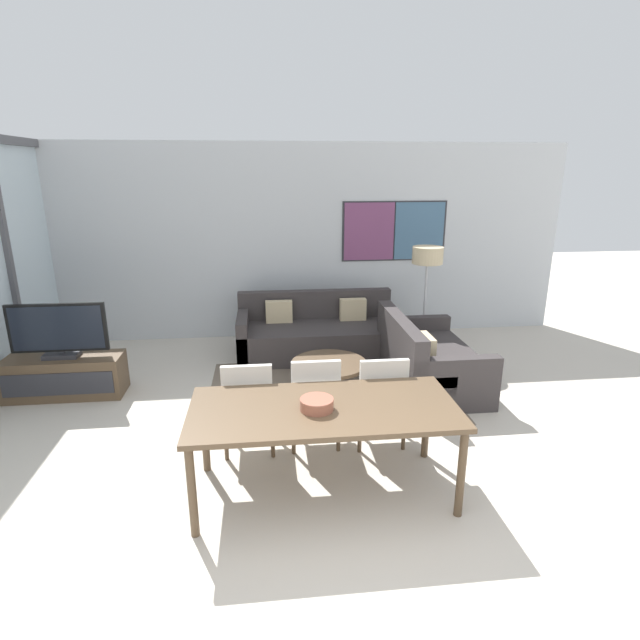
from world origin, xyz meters
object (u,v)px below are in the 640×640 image
tv_console (65,376)px  coffee_table (329,369)px  sofa_side (424,362)px  television (58,331)px  dining_chair_right (380,393)px  floor_lamp (427,262)px  sofa_main (317,334)px  dining_chair_centre (315,394)px  dining_chair_left (248,399)px  dining_table (324,414)px  fruit_bowl (317,403)px

tv_console → coffee_table: size_ratio=1.46×
tv_console → coffee_table: bearing=-4.2°
sofa_side → television: bearing=88.1°
tv_console → television: 0.52m
television → dining_chair_right: size_ratio=1.17×
floor_lamp → sofa_main: bearing=173.5°
coffee_table → dining_chair_right: (0.31, -1.18, 0.24)m
television → sofa_side: television is taller
coffee_table → dining_chair_centre: bearing=-103.8°
coffee_table → dining_chair_left: 1.48m
sofa_main → dining_table: size_ratio=1.07×
tv_console → fruit_bowl: size_ratio=4.96×
tv_console → dining_chair_right: bearing=-23.3°
television → sofa_main: television is taller
coffee_table → floor_lamp: 2.06m
sofa_side → dining_chair_centre: dining_chair_centre is taller
dining_chair_right → floor_lamp: (1.13, 2.26, 0.76)m
dining_chair_left → fruit_bowl: size_ratio=3.47×
television → dining_chair_left: television is taller
sofa_main → floor_lamp: size_ratio=1.46×
sofa_main → coffee_table: 1.25m
dining_chair_left → dining_chair_centre: bearing=3.3°
coffee_table → fruit_bowl: 1.98m
sofa_side → coffee_table: 1.14m
dining_table → dining_chair_left: size_ratio=2.29×
dining_table → dining_chair_right: (0.58, 0.65, -0.16)m
sofa_main → dining_chair_left: dining_chair_left is taller
dining_table → floor_lamp: (1.71, 2.92, 0.60)m
tv_console → sofa_main: sofa_main is taller
sofa_side → floor_lamp: 1.45m
television → dining_chair_left: (2.06, -1.39, -0.24)m
tv_console → sofa_side: 4.06m
coffee_table → television: bearing=175.8°
tv_console → floor_lamp: (4.35, 0.87, 1.04)m
sofa_main → dining_chair_left: size_ratio=2.45×
coffee_table → dining_chair_right: dining_chair_right is taller
dining_chair_right → sofa_main: bearing=97.2°
dining_chair_centre → fruit_bowl: (-0.06, -0.74, 0.27)m
tv_console → sofa_side: sofa_side is taller
tv_console → fruit_bowl: 3.37m
floor_lamp → television: bearing=-168.7°
tv_console → sofa_main: (2.92, 1.03, 0.04)m
sofa_main → sofa_side: same height
sofa_main → dining_chair_centre: size_ratio=2.45×
television → dining_chair_centre: bearing=-27.1°
tv_console → dining_table: (2.64, -2.05, 0.44)m
coffee_table → fruit_bowl: (-0.34, -1.88, 0.52)m
dining_table → dining_chair_right: size_ratio=2.29×
coffee_table → dining_chair_centre: size_ratio=0.98×
coffee_table → dining_chair_centre: dining_chair_centre is taller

